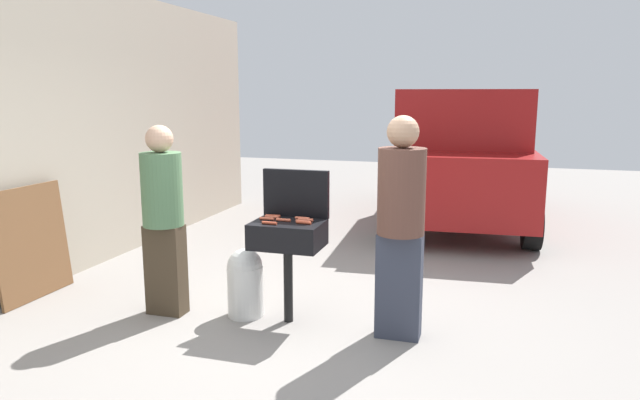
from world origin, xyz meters
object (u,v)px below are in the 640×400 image
object	(u,v)px
leaning_board	(32,243)
hot_dog_7	(267,219)
hot_dog_5	(302,218)
hot_dog_8	(273,216)
parked_minivan	(461,156)
person_left	(163,214)
hot_dog_3	(269,223)
hot_dog_1	(283,220)
hot_dog_0	(304,223)
hot_dog_6	(303,222)
propane_tank	(245,281)
hot_dog_4	(306,220)
hot_dog_2	(272,217)
bbq_grill	(288,238)
person_right	(401,220)

from	to	relation	value
leaning_board	hot_dog_7	bearing A→B (deg)	3.83
hot_dog_5	leaning_board	xyz separation A→B (m)	(-2.67, -0.26, -0.36)
hot_dog_8	parked_minivan	distance (m)	4.63
person_left	hot_dog_3	bearing A→B (deg)	-16.71
hot_dog_1	hot_dog_0	bearing A→B (deg)	-13.60
hot_dog_3	hot_dog_8	world-z (taller)	same
hot_dog_6	propane_tank	bearing A→B (deg)	178.45
hot_dog_0	person_left	distance (m)	1.28
leaning_board	hot_dog_4	bearing A→B (deg)	4.44
hot_dog_4	propane_tank	size ratio (longest dim) A/B	0.21
hot_dog_5	parked_minivan	bearing A→B (deg)	76.53
hot_dog_2	propane_tank	size ratio (longest dim) A/B	0.21
parked_minivan	person_left	bearing A→B (deg)	60.48
hot_dog_5	hot_dog_8	size ratio (longest dim) A/B	1.00
hot_dog_0	hot_dog_2	bearing A→B (deg)	159.07
propane_tank	hot_dog_6	bearing A→B (deg)	-1.55
hot_dog_8	hot_dog_0	bearing A→B (deg)	-26.62
hot_dog_4	hot_dog_2	bearing A→B (deg)	175.98
hot_dog_2	hot_dog_3	world-z (taller)	same
propane_tank	parked_minivan	xyz separation A→B (m)	(1.57, 4.56, 0.70)
hot_dog_6	parked_minivan	size ratio (longest dim) A/B	0.03
propane_tank	parked_minivan	bearing A→B (deg)	70.97
hot_dog_4	propane_tank	xyz separation A→B (m)	(-0.55, -0.05, -0.58)
hot_dog_5	hot_dog_6	bearing A→B (deg)	-67.89
hot_dog_7	hot_dog_3	bearing A→B (deg)	-60.91
hot_dog_1	hot_dog_3	world-z (taller)	same
bbq_grill	person_left	xyz separation A→B (m)	(-1.12, -0.14, 0.17)
bbq_grill	hot_dog_5	world-z (taller)	hot_dog_5
bbq_grill	hot_dog_5	size ratio (longest dim) A/B	6.86
hot_dog_5	hot_dog_4	bearing A→B (deg)	-45.79
hot_dog_8	propane_tank	distance (m)	0.64
hot_dog_2	propane_tank	bearing A→B (deg)	-161.83
parked_minivan	hot_dog_7	bearing A→B (deg)	69.74
parked_minivan	hot_dog_4	bearing A→B (deg)	73.58
hot_dog_6	person_right	xyz separation A→B (m)	(0.83, -0.03, 0.07)
hot_dog_3	hot_dog_5	xyz separation A→B (m)	(0.20, 0.25, 0.00)
hot_dog_3	hot_dog_8	bearing A→B (deg)	105.49
bbq_grill	hot_dog_7	bearing A→B (deg)	175.73
hot_dog_7	propane_tank	bearing A→B (deg)	-179.09
propane_tank	person_right	bearing A→B (deg)	-2.05
hot_dog_2	leaning_board	xyz separation A→B (m)	(-2.40, -0.23, -0.36)
hot_dog_6	leaning_board	xyz separation A→B (m)	(-2.72, -0.14, -0.36)
hot_dog_0	parked_minivan	distance (m)	4.71
person_left	person_right	world-z (taller)	person_right
hot_dog_7	leaning_board	size ratio (longest dim) A/B	0.12
hot_dog_4	hot_dog_5	bearing A→B (deg)	134.21
bbq_grill	hot_dog_2	bearing A→B (deg)	153.40
hot_dog_4	hot_dog_8	distance (m)	0.33
hot_dog_4	hot_dog_7	distance (m)	0.34
bbq_grill	hot_dog_1	size ratio (longest dim) A/B	6.86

